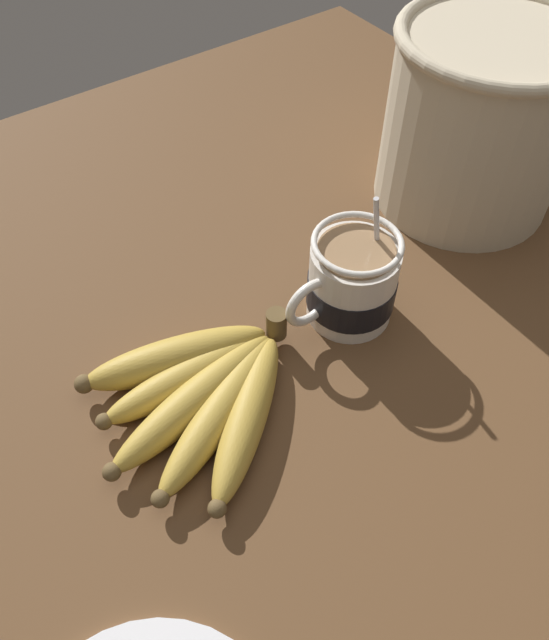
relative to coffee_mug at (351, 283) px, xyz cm
name	(u,v)px	position (x,y,z in cm)	size (l,w,h in cm)	color
table	(268,342)	(8.07, -2.57, -5.99)	(103.13, 103.13, 3.35)	brown
coffee_mug	(351,283)	(0.00, 0.00, 0.00)	(12.21, 8.68, 13.88)	white
banana_bunch	(203,390)	(17.28, 0.70, -2.54)	(20.91, 19.69, 4.20)	brown
woven_basket	(480,118)	(-22.73, -6.52, 6.07)	(21.13, 21.13, 20.02)	beige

